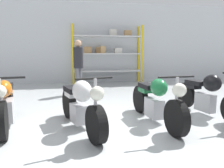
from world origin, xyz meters
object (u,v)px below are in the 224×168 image
object	(u,v)px
motorcycle_green	(156,100)
motorcycle_orange	(6,104)
shelving_rack	(107,52)
motorcycle_white	(81,104)
motorcycle_black	(208,94)
person_browsing	(78,62)

from	to	relation	value
motorcycle_green	motorcycle_orange	bearing A→B (deg)	-101.09
shelving_rack	motorcycle_orange	size ratio (longest dim) A/B	1.49
shelving_rack	motorcycle_green	xyz separation A→B (m)	(0.07, -5.76, -0.95)
shelving_rack	motorcycle_white	bearing A→B (deg)	-103.49
motorcycle_black	motorcycle_green	bearing A→B (deg)	-87.67
motorcycle_white	person_browsing	xyz separation A→B (m)	(0.06, 3.40, 0.59)
motorcycle_white	motorcycle_green	distance (m)	1.48
motorcycle_white	motorcycle_black	size ratio (longest dim) A/B	0.98
motorcycle_white	person_browsing	world-z (taller)	person_browsing
motorcycle_orange	motorcycle_black	bearing A→B (deg)	78.47
motorcycle_white	motorcycle_black	xyz separation A→B (m)	(2.76, 0.35, 0.02)
motorcycle_orange	motorcycle_green	xyz separation A→B (m)	(2.85, -0.30, 0.01)
motorcycle_orange	person_browsing	xyz separation A→B (m)	(1.43, 3.01, 0.62)
motorcycle_orange	motorcycle_green	bearing A→B (deg)	73.11
shelving_rack	motorcycle_black	size ratio (longest dim) A/B	1.49
motorcycle_white	person_browsing	bearing A→B (deg)	162.49
motorcycle_green	motorcycle_black	size ratio (longest dim) A/B	1.03
shelving_rack	motorcycle_white	world-z (taller)	shelving_rack
shelving_rack	person_browsing	size ratio (longest dim) A/B	1.77
motorcycle_orange	shelving_rack	bearing A→B (deg)	142.14
motorcycle_black	person_browsing	bearing A→B (deg)	-147.27
motorcycle_orange	person_browsing	distance (m)	3.39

